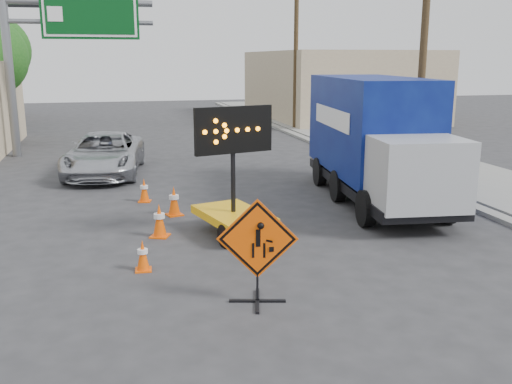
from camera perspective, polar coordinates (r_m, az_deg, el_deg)
name	(u,v)px	position (r m, az deg, el deg)	size (l,w,h in m)	color
ground	(283,321)	(9.36, 2.69, -12.78)	(100.00, 100.00, 0.00)	#2D2D30
curb_right	(341,153)	(25.32, 8.48, 3.87)	(0.40, 60.00, 0.12)	gray
sidewalk_right	(389,151)	(26.28, 13.13, 4.04)	(4.00, 60.00, 0.15)	gray
building_right_far	(336,85)	(41.11, 8.05, 10.55)	(10.00, 14.00, 4.60)	tan
highway_gantry	(59,35)	(26.09, -19.14, 14.62)	(6.18, 0.38, 6.90)	slate
utility_pole_near	(424,41)	(20.88, 16.45, 14.28)	(1.80, 0.26, 9.00)	#45331D
utility_pole_far	(296,48)	(33.72, 4.01, 14.15)	(1.80, 0.26, 9.00)	#45331D
construction_sign	(257,249)	(9.67, 0.14, -5.71)	(1.35, 0.97, 1.84)	black
arrow_board	(233,207)	(13.45, -2.28, -1.55)	(1.89, 2.40, 3.05)	#E9A90C
pickup_truck	(105,154)	(21.26, -14.91, 3.68)	(2.49, 5.40, 1.50)	#B6B8BE
box_truck	(374,146)	(16.93, 11.77, 4.49)	(3.09, 7.74, 3.57)	black
cone_a	(143,255)	(11.53, -11.26, -6.23)	(0.34, 0.34, 0.63)	#F95305
cone_b	(159,220)	(13.58, -9.63, -2.80)	(0.54, 0.54, 0.80)	#F95305
cone_c	(174,201)	(15.38, -8.20, -0.88)	(0.49, 0.49, 0.79)	#F95305
cone_d	(144,190)	(17.00, -11.12, 0.19)	(0.42, 0.42, 0.70)	#F95305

